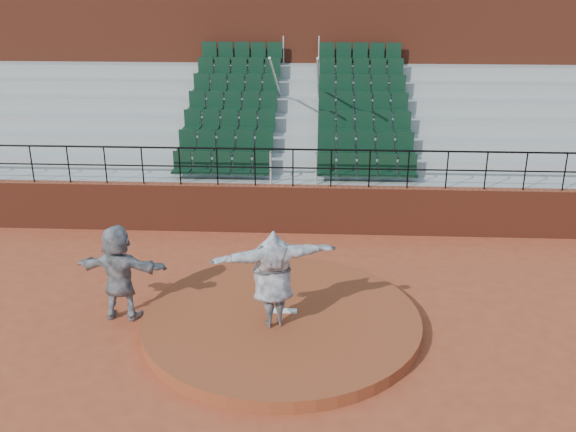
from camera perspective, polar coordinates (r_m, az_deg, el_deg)
name	(u,v)px	position (r m, az deg, el deg)	size (l,w,h in m)	color
ground	(282,326)	(12.96, -0.58, -9.76)	(90.00, 90.00, 0.00)	#A14124
pitchers_mound	(281,321)	(12.90, -0.58, -9.28)	(5.50, 5.50, 0.25)	brown
pitching_rubber	(282,311)	(12.96, -0.54, -8.42)	(0.60, 0.15, 0.03)	white
boundary_wall	(293,209)	(17.21, 0.43, 0.63)	(24.00, 0.30, 1.30)	maroon
wall_railing	(293,159)	(16.78, 0.44, 5.05)	(24.04, 0.05, 1.03)	black
seating_deck	(298,146)	(20.46, 0.90, 6.23)	(24.00, 5.97, 4.63)	#9A9B95
press_box_facade	(302,62)	(23.94, 1.29, 13.54)	(24.00, 3.00, 7.10)	maroon
pitcher	(273,279)	(12.08, -1.35, -5.58)	(2.39, 0.65, 1.94)	black
fielder	(119,272)	(13.26, -14.78, -4.87)	(1.86, 0.59, 2.00)	black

